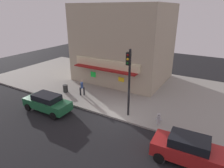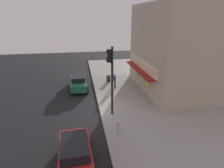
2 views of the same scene
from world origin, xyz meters
name	(u,v)px [view 1 (image 1 of 2)]	position (x,y,z in m)	size (l,w,h in m)	color
ground_plane	(113,119)	(0.00, 0.00, 0.00)	(56.12, 56.12, 0.00)	black
sidewalk	(144,90)	(0.00, 6.80, 0.08)	(37.41, 13.59, 0.15)	gray
corner_building	(123,43)	(-3.81, 9.07, 4.54)	(10.33, 8.78, 8.78)	tan
traffic_light	(129,75)	(0.92, 0.86, 3.66)	(0.32, 0.58, 5.49)	black
fire_hydrant	(159,119)	(3.50, 0.91, 0.59)	(0.53, 0.29, 0.91)	#B2B2B7
trash_can	(65,88)	(-6.87, 1.89, 0.55)	(0.50, 0.50, 0.80)	#2D2D2D
pedestrian	(82,87)	(-4.85, 2.17, 1.05)	(0.51, 0.50, 1.64)	black
parked_car_green	(47,102)	(-5.58, -1.72, 0.80)	(4.35, 1.99, 1.53)	#1E6038
parked_car_red	(188,149)	(6.13, -1.93, 0.87)	(4.10, 2.06, 1.69)	#AD1E1E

